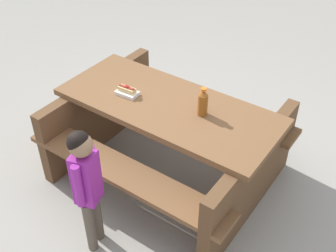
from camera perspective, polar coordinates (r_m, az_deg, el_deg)
ground_plane at (r=3.81m, az=-0.00°, el=-6.26°), size 30.00×30.00×0.00m
picnic_table at (r=3.51m, az=-0.00°, el=-1.03°), size 2.08×1.79×0.75m
soda_bottle at (r=3.16m, az=4.75°, el=3.19°), size 0.08×0.08×0.23m
hotdog_tray at (r=3.44m, az=-5.54°, el=4.73°), size 0.20×0.14×0.08m
child_in_coat at (r=2.85m, az=-11.06°, el=-6.95°), size 0.17×0.26×1.06m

